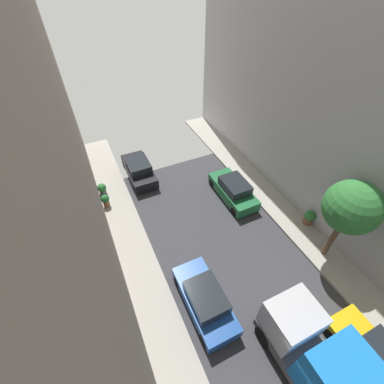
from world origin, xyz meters
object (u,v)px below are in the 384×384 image
Objects in this scene: potted_plant_5 at (309,217)px; parked_car_right_1 at (378,361)px; potted_plant_0 at (102,189)px; parked_car_left_2 at (205,300)px; parked_car_left_3 at (139,170)px; street_tree_1 at (352,208)px; parked_car_right_2 at (233,190)px; potted_plant_1 at (105,200)px.

parked_car_right_1 is at bearing -112.91° from potted_plant_5.
parked_car_right_1 is 17.84m from potted_plant_0.
parked_car_left_2 is 1.00× the size of parked_car_left_3.
parked_car_right_1 is at bearing -61.88° from potted_plant_0.
parked_car_left_3 is at bearing 124.11° from street_tree_1.
parked_car_right_1 is at bearing -90.00° from parked_car_right_2.
parked_car_right_2 is at bearing 126.15° from potted_plant_5.
parked_car_left_2 is at bearing 178.03° from street_tree_1.
potted_plant_5 is at bearing -36.34° from potted_plant_0.
potted_plant_5 is at bearing -31.67° from potted_plant_1.
parked_car_left_3 is at bearing 136.98° from parked_car_right_2.
parked_car_left_2 reaches higher than potted_plant_1.
potted_plant_0 is (-8.41, 15.74, -0.12)m from parked_car_right_1.
parked_car_left_2 and parked_car_right_1 have the same top height.
parked_car_left_2 is 1.00× the size of parked_car_right_2.
potted_plant_0 is at bearing 143.66° from potted_plant_5.
potted_plant_5 is at bearing 71.21° from street_tree_1.
potted_plant_0 is 0.80× the size of potted_plant_5.
potted_plant_5 is at bearing -47.50° from parked_car_left_3.
parked_car_right_2 is at bearing 48.59° from parked_car_left_2.
parked_car_right_1 reaches higher than potted_plant_1.
potted_plant_0 is (-3.01, -0.80, -0.12)m from parked_car_left_3.
parked_car_left_2 is 5.00× the size of potted_plant_0.
street_tree_1 is 4.08m from potted_plant_5.
parked_car_left_3 is 17.40m from parked_car_right_1.
potted_plant_1 reaches higher than potted_plant_0.
parked_car_left_2 is 10.79m from potted_plant_0.
parked_car_right_1 is 11.50m from parked_car_right_2.
parked_car_right_2 is 5.00× the size of potted_plant_0.
potted_plant_5 is (11.50, -7.09, 0.05)m from potted_plant_1.
parked_car_right_2 is at bearing 110.11° from street_tree_1.
street_tree_1 is at bearing -1.97° from parked_car_left_2.
parked_car_right_2 is 8.90m from potted_plant_1.
parked_car_right_1 is at bearing -59.64° from potted_plant_1.
street_tree_1 is 14.61m from potted_plant_1.
potted_plant_1 is (-0.01, -1.36, 0.08)m from potted_plant_0.
potted_plant_1 is (-3.02, 9.00, -0.04)m from parked_car_left_2.
parked_car_left_2 is at bearing -90.00° from parked_car_left_3.
parked_car_right_2 is (0.00, 11.50, 0.00)m from parked_car_right_1.
parked_car_left_2 is 7.62m from parked_car_right_1.
street_tree_1 is (2.34, -6.39, 3.38)m from parked_car_right_2.
parked_car_right_2 is 0.79× the size of street_tree_1.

